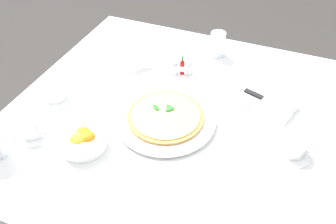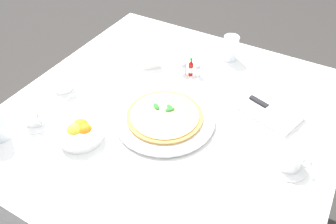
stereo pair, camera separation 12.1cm
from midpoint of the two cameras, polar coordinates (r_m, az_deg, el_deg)
ground_plane at (r=1.83m, az=-1.62°, el=-17.51°), size 8.00×8.00×0.00m
dining_table at (r=1.33m, az=-2.12°, el=-4.11°), size 1.16×1.16×0.74m
pizza_plate at (r=1.20m, az=-3.43°, el=-1.22°), size 0.36×0.36×0.02m
pizza at (r=1.19m, az=-3.45°, el=-0.73°), size 0.27×0.27×0.02m
coffee_cup_near_right at (r=1.25m, az=-24.47°, el=-2.55°), size 0.13×0.13×0.07m
coffee_cup_center_back at (r=1.13m, az=17.45°, el=-5.82°), size 0.13×0.13×0.06m
coffee_cup_far_left at (r=1.36m, az=-20.91°, el=2.92°), size 0.13×0.13×0.07m
water_glass_far_right at (r=1.53m, az=5.97°, el=11.00°), size 0.07×0.07×0.11m
napkin_folded at (r=1.30m, az=13.30°, el=1.49°), size 0.25×0.19×0.02m
dinner_knife at (r=1.29m, az=13.51°, el=1.91°), size 0.19×0.08×0.01m
citrus_bowl at (r=1.15m, az=-16.95°, el=-4.69°), size 0.15×0.15×0.06m
hot_sauce_bottle at (r=1.40m, az=-0.08°, el=7.50°), size 0.02×0.02×0.08m
salt_shaker at (r=1.41m, az=1.14°, el=7.17°), size 0.03×0.03×0.06m
pepper_shaker at (r=1.41m, az=-1.30°, el=7.22°), size 0.03×0.03×0.06m
menu_card at (r=1.43m, az=-6.70°, el=7.73°), size 0.07×0.07×0.06m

